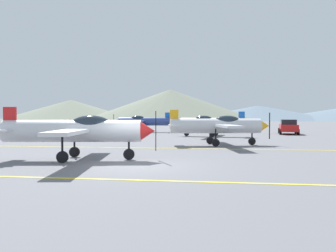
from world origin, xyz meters
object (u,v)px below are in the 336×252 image
Objects in this scene: airplane_back at (142,121)px; airplane_mid at (219,125)px; car_sedan at (288,127)px; airplane_near at (79,130)px; airplane_far at (209,122)px.

airplane_mid is at bearing -62.17° from airplane_back.
airplane_mid is at bearing -116.35° from car_sedan.
airplane_far is (5.57, 18.95, 0.00)m from airplane_near.
airplane_near is 26.65m from airplane_back.
airplane_near is 11.00m from airplane_mid.
airplane_mid is 1.81× the size of car_sedan.
airplane_mid is 1.00× the size of airplane_far.
car_sedan is (8.59, 5.49, -0.53)m from airplane_far.
airplane_far reaches higher than car_sedan.
airplane_near is 1.00× the size of airplane_far.
airplane_back is at bearing 117.83° from airplane_mid.
car_sedan is (16.99, -2.06, -0.53)m from airplane_back.
airplane_back reaches higher than car_sedan.
airplane_mid and airplane_back have the same top height.
airplane_back is 17.12m from car_sedan.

